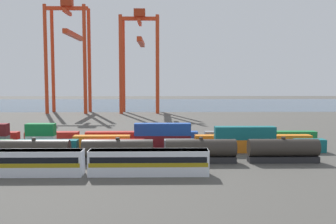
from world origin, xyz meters
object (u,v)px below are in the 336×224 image
object	(u,v)px
shipping_container_12	(163,141)
gantry_crane_central	(140,51)
shipping_container_15	(283,141)
shipping_container_6	(310,146)
shipping_container_9	(41,142)
shipping_container_14	(223,141)
freight_tank_row	(159,151)
gantry_crane_west	(69,45)
shipping_container_20	(231,137)
passenger_train	(23,162)
shipping_container_18	(112,137)

from	to	relation	value
shipping_container_12	gantry_crane_central	bearing A→B (deg)	96.06
shipping_container_12	shipping_container_15	size ratio (longest dim) A/B	1.00
shipping_container_6	shipping_container_9	distance (m)	56.10
shipping_container_12	gantry_crane_central	world-z (taller)	gantry_crane_central
shipping_container_6	shipping_container_14	bearing A→B (deg)	160.30
freight_tank_row	shipping_container_12	xyz separation A→B (m)	(0.64, 15.34, -0.85)
shipping_container_6	shipping_container_9	bearing A→B (deg)	173.91
gantry_crane_central	shipping_container_12	bearing A→B (deg)	-83.94
shipping_container_6	gantry_crane_west	distance (m)	121.72
shipping_container_6	shipping_container_14	distance (m)	17.66
shipping_container_9	shipping_container_12	world-z (taller)	same
freight_tank_row	shipping_container_20	size ratio (longest dim) A/B	4.64
shipping_container_15	gantry_crane_central	bearing A→B (deg)	111.73
shipping_container_20	gantry_crane_west	world-z (taller)	gantry_crane_west
shipping_container_14	gantry_crane_central	world-z (taller)	gantry_crane_central
gantry_crane_west	gantry_crane_central	xyz separation A→B (m)	(31.01, -0.18, -2.44)
shipping_container_9	shipping_container_14	world-z (taller)	same
shipping_container_9	shipping_container_15	bearing A→B (deg)	0.00
passenger_train	gantry_crane_central	size ratio (longest dim) A/B	1.27
shipping_container_14	gantry_crane_central	bearing A→B (deg)	104.17
shipping_container_6	shipping_container_18	world-z (taller)	same
passenger_train	gantry_crane_west	xyz separation A→B (m)	(-19.07, 113.50, 27.26)
shipping_container_14	passenger_train	bearing A→B (deg)	-145.11
shipping_container_9	shipping_container_20	xyz separation A→B (m)	(41.94, 5.95, 0.00)
freight_tank_row	gantry_crane_west	world-z (taller)	gantry_crane_west
shipping_container_15	gantry_crane_west	distance (m)	115.00
shipping_container_9	shipping_container_18	distance (m)	15.63
gantry_crane_west	gantry_crane_central	distance (m)	31.10
passenger_train	shipping_container_12	distance (m)	32.21
freight_tank_row	shipping_container_14	bearing A→B (deg)	48.25
freight_tank_row	gantry_crane_west	distance (m)	115.38
shipping_container_12	shipping_container_18	bearing A→B (deg)	152.92
shipping_container_9	gantry_crane_west	world-z (taller)	gantry_crane_west
gantry_crane_west	freight_tank_row	bearing A→B (deg)	-69.18
gantry_crane_central	passenger_train	bearing A→B (deg)	-96.02
shipping_container_6	shipping_container_12	distance (m)	30.27
gantry_crane_west	shipping_container_15	bearing A→B (deg)	-53.34
shipping_container_9	shipping_container_18	world-z (taller)	same
passenger_train	shipping_container_15	size ratio (longest dim) A/B	4.69
freight_tank_row	shipping_container_18	distance (m)	23.98
shipping_container_12	shipping_container_18	size ratio (longest dim) A/B	1.00
shipping_container_15	passenger_train	bearing A→B (deg)	-153.17
passenger_train	shipping_container_12	size ratio (longest dim) A/B	4.69
shipping_container_20	passenger_train	bearing A→B (deg)	-141.16
freight_tank_row	shipping_container_15	xyz separation A→B (m)	(26.74, 15.34, -0.85)
freight_tank_row	shipping_container_15	size ratio (longest dim) A/B	4.64
shipping_container_14	shipping_container_15	bearing A→B (deg)	0.00
shipping_container_14	shipping_container_20	world-z (taller)	same
shipping_container_6	gantry_crane_west	size ratio (longest dim) A/B	0.12
freight_tank_row	gantry_crane_west	bearing A→B (deg)	110.82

